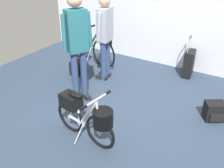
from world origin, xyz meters
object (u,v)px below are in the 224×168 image
display_bike_left (95,46)px  backpack_on_floor (214,111)px  visitor_browsing (105,33)px  rolling_suitcase (189,63)px  folding_bike_foreground (86,116)px  handbag_on_floor (77,67)px  visitor_near_wall (77,41)px

display_bike_left → backpack_on_floor: (2.75, -0.75, -0.30)m
display_bike_left → visitor_browsing: size_ratio=0.86×
rolling_suitcase → visitor_browsing: bearing=-144.6°
rolling_suitcase → folding_bike_foreground: bearing=-101.8°
folding_bike_foreground → handbag_on_floor: 2.14m
display_bike_left → backpack_on_floor: size_ratio=3.97×
display_bike_left → rolling_suitcase: display_bike_left is taller
folding_bike_foreground → backpack_on_floor: size_ratio=2.93×
folding_bike_foreground → visitor_near_wall: bearing=132.7°
folding_bike_foreground → visitor_near_wall: 1.31m
rolling_suitcase → backpack_on_floor: 1.53m
visitor_near_wall → handbag_on_floor: 1.34m
display_bike_left → visitor_browsing: 0.86m
visitor_browsing → rolling_suitcase: (1.39, 0.98, -0.65)m
folding_bike_foreground → rolling_suitcase: size_ratio=1.26×
display_bike_left → visitor_near_wall: bearing=-65.1°
folding_bike_foreground → rolling_suitcase: bearing=78.2°
rolling_suitcase → handbag_on_floor: 2.29m
visitor_near_wall → backpack_on_floor: bearing=14.9°
backpack_on_floor → visitor_browsing: bearing=172.0°
folding_bike_foreground → backpack_on_floor: 1.97m
handbag_on_floor → visitor_near_wall: bearing=-47.9°
visitor_near_wall → rolling_suitcase: bearing=54.4°
display_bike_left → backpack_on_floor: 2.87m
backpack_on_floor → rolling_suitcase: bearing=122.0°
display_bike_left → visitor_browsing: visitor_browsing is taller
rolling_suitcase → display_bike_left: bearing=-164.4°
visitor_near_wall → rolling_suitcase: size_ratio=2.17×
display_bike_left → rolling_suitcase: bearing=15.6°
backpack_on_floor → handbag_on_floor: (-2.80, 0.16, -0.01)m
display_bike_left → visitor_near_wall: size_ratio=0.78×
display_bike_left → visitor_browsing: bearing=-38.4°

